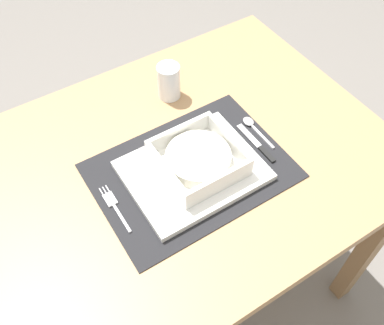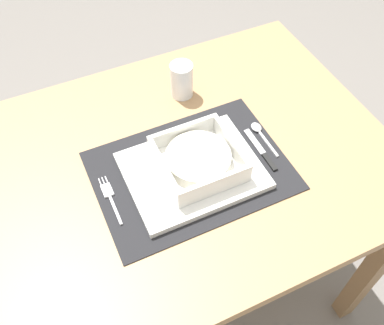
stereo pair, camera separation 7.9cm
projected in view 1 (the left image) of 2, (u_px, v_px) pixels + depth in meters
name	position (u px, v px, depth m)	size (l,w,h in m)	color
ground_plane	(185.00, 280.00, 1.60)	(6.00, 6.00, 0.00)	slate
dining_table	(182.00, 183.00, 1.11)	(1.00, 0.76, 0.72)	#A37A51
placemat	(192.00, 170.00, 1.01)	(0.44, 0.32, 0.00)	black
serving_plate	(193.00, 171.00, 1.00)	(0.30, 0.24, 0.02)	white
porridge_bowl	(198.00, 159.00, 0.98)	(0.18, 0.18, 0.05)	white
fork	(114.00, 205.00, 0.95)	(0.02, 0.13, 0.00)	silver
spoon	(251.00, 125.00, 1.09)	(0.02, 0.12, 0.01)	silver
butter_knife	(258.00, 145.00, 1.05)	(0.01, 0.14, 0.01)	black
drinking_glass	(169.00, 83.00, 1.13)	(0.06, 0.06, 0.10)	white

